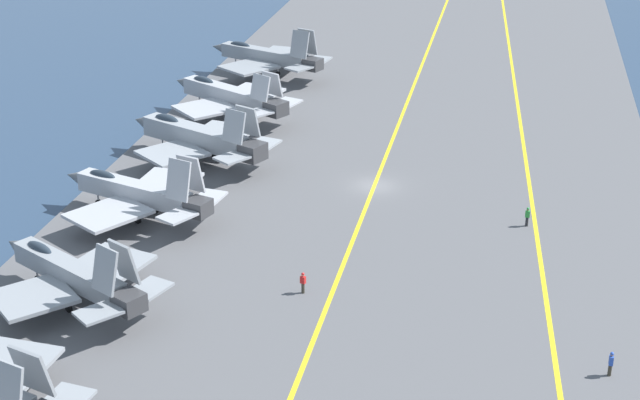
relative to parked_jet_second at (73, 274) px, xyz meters
The scene contains 12 objects.
ground_plane 31.35m from the parked_jet_second, 34.42° to the right, with size 2000.00×2000.00×0.00m, color navy.
carrier_deck 31.33m from the parked_jet_second, 34.42° to the right, with size 212.91×51.39×0.40m, color #565659.
deck_stripe_foul_line 40.98m from the parked_jet_second, 50.98° to the right, with size 191.62×0.36×0.01m, color yellow.
deck_stripe_centerline 31.31m from the parked_jet_second, 34.42° to the right, with size 191.62×0.36×0.01m, color yellow.
parked_jet_second is the anchor object (origin of this frame).
parked_jet_third 14.96m from the parked_jet_second, ahead, with size 14.05×15.35×6.38m.
parked_jet_fourth 28.61m from the parked_jet_second, ahead, with size 13.38×16.51×6.44m.
parked_jet_fifth 41.56m from the parked_jet_second, ahead, with size 13.53×16.18×6.12m.
parked_jet_sixth 57.62m from the parked_jet_second, ahead, with size 13.90×16.38×6.70m.
crew_blue_vest 36.81m from the parked_jet_second, 92.88° to the right, with size 0.38×0.26×1.72m.
crew_green_vest 37.09m from the parked_jet_second, 57.97° to the right, with size 0.27×0.39×1.69m.
crew_red_vest 16.34m from the parked_jet_second, 73.17° to the right, with size 0.37×0.44×1.66m.
Camera 1 is at (-82.15, -11.62, 35.17)m, focal length 55.00 mm.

